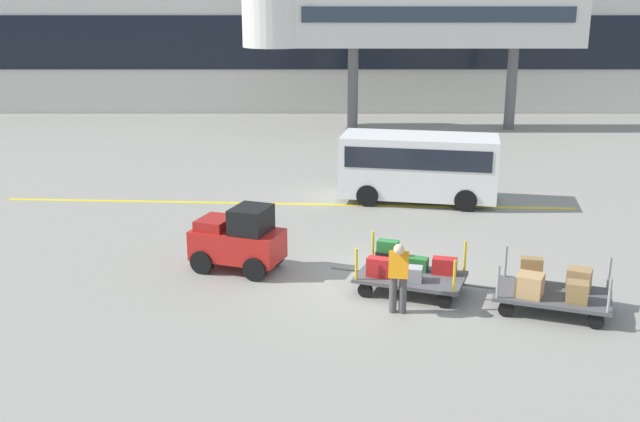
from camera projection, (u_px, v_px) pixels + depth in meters
name	position (u px, v px, depth m)	size (l,w,h in m)	color
ground_plane	(377.00, 282.00, 17.27)	(120.00, 120.00, 0.00)	gray
apron_lead_line	(289.00, 204.00, 23.61)	(17.79, 0.20, 0.01)	yellow
terminal_building	(346.00, 47.00, 41.24)	(62.94, 2.51, 6.87)	beige
jet_bridge	(402.00, 20.00, 35.02)	(15.81, 3.00, 6.48)	silver
baggage_tug	(241.00, 239.00, 17.84)	(2.35, 1.81, 1.58)	red
baggage_cart_lead	(410.00, 271.00, 16.62)	(3.07, 2.10, 1.10)	#4C4C4F
baggage_cart_middle	(554.00, 288.00, 15.56)	(3.07, 2.10, 1.10)	#4C4C4F
baggage_handler	(401.00, 274.00, 15.33)	(0.45, 0.47, 1.56)	#4C4C4C
shuttle_van	(422.00, 163.00, 23.58)	(5.07, 2.77, 2.10)	white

